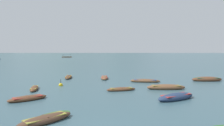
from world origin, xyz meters
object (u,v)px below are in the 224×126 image
Objects in this scene: rowboat_2 at (28,98)px; mooring_buoy at (61,85)px; rowboat_0 at (176,97)px; rowboat_6 at (104,78)px; ferry_1 at (67,57)px; rowboat_4 at (145,81)px; rowboat_8 at (68,77)px; rowboat_3 at (121,89)px; rowboat_5 at (166,87)px; rowboat_10 at (46,119)px; rowboat_9 at (207,79)px; rowboat_1 at (34,88)px.

mooring_buoy reaches higher than rowboat_2.
mooring_buoy reaches higher than rowboat_0.
ferry_1 is at bearing 110.39° from rowboat_6.
rowboat_4 is 1.04× the size of rowboat_8.
rowboat_3 is 8.15m from mooring_buoy.
ferry_1 is (-51.56, 125.02, 0.26)m from rowboat_4.
rowboat_2 is 0.74× the size of rowboat_4.
rowboat_6 is (-8.15, 13.06, -0.05)m from rowboat_0.
rowboat_5 is 16.54m from rowboat_8.
rowboat_2 is 0.39× the size of ferry_1.
rowboat_10 is (-7.59, -16.41, -0.02)m from rowboat_4.
rowboat_4 is at bearing -67.59° from ferry_1.
rowboat_2 is 3.16× the size of mooring_buoy.
rowboat_0 reaches higher than rowboat_8.
rowboat_6 is 4.14× the size of mooring_buoy.
mooring_buoy is (0.44, 7.38, -0.05)m from rowboat_2.
rowboat_9 reaches higher than rowboat_5.
rowboat_2 is 9.63m from rowboat_3.
rowboat_5 reaches higher than rowboat_3.
mooring_buoy is (2.18, 2.67, -0.04)m from rowboat_1.
rowboat_9 is at bearing 47.27° from rowboat_10.
rowboat_1 is at bearing -159.38° from rowboat_9.
ferry_1 reaches higher than rowboat_8.
rowboat_0 is 10.10m from rowboat_4.
rowboat_3 is 0.84× the size of rowboat_8.
rowboat_5 is 4.55× the size of mooring_buoy.
rowboat_8 reaches higher than rowboat_10.
rowboat_6 is 19.60m from rowboat_10.
rowboat_5 reaches higher than rowboat_10.
mooring_buoy is at bearing -160.49° from rowboat_4.
rowboat_4 is at bearing 44.52° from rowboat_2.
rowboat_9 reaches higher than rowboat_2.
rowboat_4 reaches higher than rowboat_10.
ferry_1 is (-53.51, 130.09, 0.23)m from rowboat_5.
rowboat_3 is at bearing 31.27° from rowboat_2.
rowboat_6 reaches higher than rowboat_2.
ferry_1 is at bearing 112.41° from rowboat_4.
rowboat_1 is 3.49× the size of mooring_buoy.
mooring_buoy reaches higher than rowboat_10.
rowboat_8 is 21.67m from rowboat_9.
rowboat_6 is 0.51× the size of ferry_1.
ferry_1 reaches higher than rowboat_9.
rowboat_3 is 9.90m from rowboat_6.
rowboat_0 reaches higher than rowboat_10.
rowboat_10 is 0.42× the size of ferry_1.
rowboat_1 is 0.82× the size of rowboat_4.
rowboat_0 is 15.39m from rowboat_6.
rowboat_3 is 0.76× the size of rowboat_5.
rowboat_5 is 0.98× the size of rowboat_9.
rowboat_9 reaches higher than rowboat_3.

